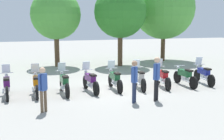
{
  "coord_description": "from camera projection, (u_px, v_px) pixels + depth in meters",
  "views": [
    {
      "loc": [
        -4.52,
        -12.4,
        3.17
      ],
      "look_at": [
        0.0,
        0.5,
        0.9
      ],
      "focal_mm": 44.96,
      "sensor_mm": 36.0,
      "label": 1
    }
  ],
  "objects": [
    {
      "name": "ground_plane",
      "position": [
        115.0,
        90.0,
        13.53
      ],
      "size": [
        80.0,
        80.0,
        0.0
      ],
      "primitive_type": "plane",
      "color": "#9E9B93"
    },
    {
      "name": "motorcycle_0",
      "position": [
        7.0,
        85.0,
        12.21
      ],
      "size": [
        0.62,
        2.19,
        1.37
      ],
      "rotation": [
        0.0,
        0.0,
        1.59
      ],
      "color": "black",
      "rests_on": "ground_plane"
    },
    {
      "name": "motorcycle_1",
      "position": [
        36.0,
        84.0,
        12.47
      ],
      "size": [
        0.62,
        2.19,
        1.37
      ],
      "rotation": [
        0.0,
        0.0,
        1.53
      ],
      "color": "black",
      "rests_on": "ground_plane"
    },
    {
      "name": "motorcycle_2",
      "position": [
        64.0,
        83.0,
        12.74
      ],
      "size": [
        0.62,
        2.19,
        1.37
      ],
      "rotation": [
        0.0,
        0.0,
        1.56
      ],
      "color": "black",
      "rests_on": "ground_plane"
    },
    {
      "name": "motorcycle_3",
      "position": [
        90.0,
        81.0,
        13.12
      ],
      "size": [
        0.62,
        2.19,
        1.37
      ],
      "rotation": [
        0.0,
        0.0,
        1.63
      ],
      "color": "black",
      "rests_on": "ground_plane"
    },
    {
      "name": "motorcycle_4",
      "position": [
        115.0,
        79.0,
        13.54
      ],
      "size": [
        0.62,
        2.19,
        1.37
      ],
      "rotation": [
        0.0,
        0.0,
        1.51
      ],
      "color": "black",
      "rests_on": "ground_plane"
    },
    {
      "name": "motorcycle_5",
      "position": [
        139.0,
        78.0,
        13.82
      ],
      "size": [
        0.72,
        2.17,
        1.37
      ],
      "rotation": [
        0.0,
        0.0,
        1.39
      ],
      "color": "black",
      "rests_on": "ground_plane"
    },
    {
      "name": "motorcycle_6",
      "position": [
        162.0,
        77.0,
        14.09
      ],
      "size": [
        0.73,
        2.17,
        1.37
      ],
      "rotation": [
        0.0,
        0.0,
        1.39
      ],
      "color": "black",
      "rests_on": "ground_plane"
    },
    {
      "name": "motorcycle_7",
      "position": [
        185.0,
        76.0,
        14.36
      ],
      "size": [
        0.62,
        2.19,
        0.99
      ],
      "rotation": [
        0.0,
        0.0,
        1.53
      ],
      "color": "black",
      "rests_on": "ground_plane"
    },
    {
      "name": "motorcycle_8",
      "position": [
        204.0,
        74.0,
        14.86
      ],
      "size": [
        0.72,
        2.17,
        1.37
      ],
      "rotation": [
        0.0,
        0.0,
        1.4
      ],
      "color": "black",
      "rests_on": "ground_plane"
    },
    {
      "name": "person_0",
      "position": [
        157.0,
        75.0,
        11.47
      ],
      "size": [
        0.37,
        0.34,
        1.83
      ],
      "rotation": [
        0.0,
        0.0,
        5.35
      ],
      "color": "black",
      "rests_on": "ground_plane"
    },
    {
      "name": "person_1",
      "position": [
        43.0,
        86.0,
        10.01
      ],
      "size": [
        0.37,
        0.3,
        1.65
      ],
      "rotation": [
        0.0,
        0.0,
        2.18
      ],
      "color": "brown",
      "rests_on": "ground_plane"
    },
    {
      "name": "person_2",
      "position": [
        134.0,
        78.0,
        11.21
      ],
      "size": [
        0.34,
        0.34,
        1.72
      ],
      "rotation": [
        0.0,
        0.0,
        2.37
      ],
      "color": "#232D4C",
      "rests_on": "ground_plane"
    },
    {
      "name": "tree_1",
      "position": [
        56.0,
        15.0,
        20.34
      ],
      "size": [
        3.63,
        3.63,
        5.64
      ],
      "color": "brown",
      "rests_on": "ground_plane"
    },
    {
      "name": "tree_2",
      "position": [
        120.0,
        12.0,
        20.68
      ],
      "size": [
        3.87,
        3.87,
        5.96
      ],
      "color": "brown",
      "rests_on": "ground_plane"
    },
    {
      "name": "tree_3",
      "position": [
        164.0,
        9.0,
        23.51
      ],
      "size": [
        5.14,
        5.14,
        6.99
      ],
      "color": "brown",
      "rests_on": "ground_plane"
    }
  ]
}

